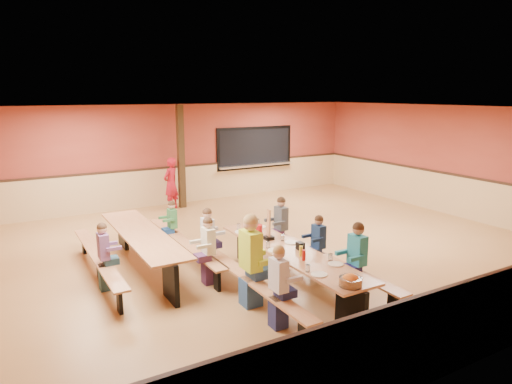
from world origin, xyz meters
TOP-DOWN VIEW (x-y plane):
  - ground at (0.00, 0.00)m, footprint 12.00×12.00m
  - room_envelope at (0.00, 0.00)m, footprint 12.04×10.04m
  - kitchen_pass_through at (2.60, 4.96)m, footprint 2.78×0.28m
  - structural_post at (-0.20, 4.40)m, footprint 0.18×0.18m
  - cafeteria_table_main at (-0.75, -2.08)m, footprint 1.91×3.70m
  - cafeteria_table_second at (-2.63, 0.12)m, footprint 1.91×3.70m
  - seated_child_white_left at (-1.57, -3.01)m, footprint 0.37×0.31m
  - seated_adult_yellow at (-1.57, -2.20)m, footprint 0.50×0.41m
  - seated_child_grey_left at (-1.57, -0.54)m, footprint 0.37×0.30m
  - seated_child_teal_right at (0.08, -2.80)m, footprint 0.40×0.32m
  - seated_child_navy_right at (0.08, -1.78)m, footprint 0.34×0.28m
  - seated_child_char_right at (0.08, -0.53)m, footprint 0.38×0.31m
  - seated_child_purple_sec at (-3.45, -0.44)m, footprint 0.35×0.29m
  - seated_child_green_sec at (-1.80, 0.77)m, footprint 0.32×0.26m
  - seated_child_tan_sec at (-1.80, -1.09)m, footprint 0.36×0.30m
  - standing_woman at (-0.55, 4.36)m, footprint 0.66×0.61m
  - punch_pitcher at (-0.84, -1.17)m, footprint 0.16×0.16m
  - chip_bowl at (-0.85, -3.69)m, footprint 0.32×0.32m
  - napkin_dispenser at (-0.59, -2.14)m, footprint 0.10×0.14m
  - condiment_mustard at (-0.76, -2.40)m, footprint 0.06×0.06m
  - condiment_ketchup at (-0.83, -2.58)m, footprint 0.06×0.06m
  - table_paddle at (-0.76, -1.41)m, footprint 0.16×0.16m
  - place_settings at (-0.75, -2.08)m, footprint 0.65×3.30m

SIDE VIEW (x-z plane):
  - ground at x=0.00m, z-range 0.00..0.00m
  - cafeteria_table_main at x=-0.75m, z-range 0.16..0.90m
  - cafeteria_table_second at x=-2.63m, z-range 0.16..0.90m
  - seated_child_green_sec at x=-1.80m, z-range 0.00..1.11m
  - seated_child_navy_right at x=0.08m, z-range 0.00..1.14m
  - seated_child_purple_sec at x=-3.45m, z-range 0.00..1.17m
  - seated_child_tan_sec at x=-1.80m, z-range 0.00..1.20m
  - seated_child_grey_left at x=-1.57m, z-range 0.00..1.21m
  - seated_child_white_left at x=-1.57m, z-range 0.00..1.22m
  - seated_child_char_right at x=0.08m, z-range 0.00..1.23m
  - seated_child_teal_right at x=0.08m, z-range 0.00..1.27m
  - room_envelope at x=0.00m, z-range -0.82..2.20m
  - seated_adult_yellow at x=-1.57m, z-range 0.00..1.47m
  - standing_woman at x=-0.55m, z-range 0.00..1.51m
  - place_settings at x=-0.75m, z-range 0.74..0.85m
  - napkin_dispenser at x=-0.59m, z-range 0.74..0.87m
  - chip_bowl at x=-0.85m, z-range 0.74..0.89m
  - condiment_mustard at x=-0.76m, z-range 0.74..0.91m
  - condiment_ketchup at x=-0.83m, z-range 0.74..0.91m
  - punch_pitcher at x=-0.84m, z-range 0.74..0.96m
  - table_paddle at x=-0.76m, z-range 0.60..1.16m
  - kitchen_pass_through at x=2.60m, z-range 0.80..2.18m
  - structural_post at x=-0.20m, z-range 0.00..3.00m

